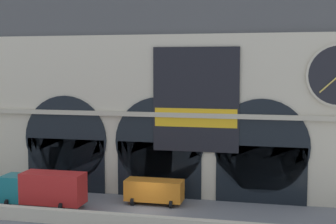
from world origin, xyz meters
TOP-DOWN VIEW (x-y plane):
  - ground_plane at (0.00, 0.00)m, footprint 200.00×200.00m
  - quay_parapet_wall at (0.00, -4.39)m, footprint 90.00×0.70m
  - station_building at (0.04, 7.93)m, footprint 39.95×6.27m
  - box_truck_midwest at (-9.05, -0.61)m, footprint 7.50×2.91m
  - van_center at (0.17, 2.57)m, footprint 5.20×2.48m

SIDE VIEW (x-z plane):
  - ground_plane at x=0.00m, z-range 0.00..0.00m
  - quay_parapet_wall at x=0.00m, z-range 0.00..1.10m
  - van_center at x=0.17m, z-range 0.15..2.35m
  - box_truck_midwest at x=-9.05m, z-range 0.14..3.26m
  - station_building at x=0.04m, z-range -0.26..19.45m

